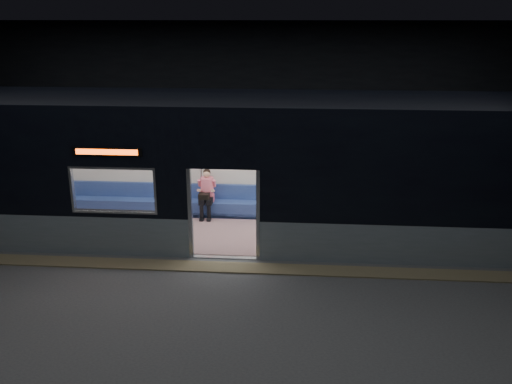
# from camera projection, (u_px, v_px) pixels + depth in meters

# --- Properties ---
(station_floor) EXTENTS (24.00, 14.00, 0.01)m
(station_floor) POSITION_uv_depth(u_px,v_px,m) (218.00, 280.00, 11.01)
(station_floor) COLOR #47494C
(station_floor) RESTS_ON ground
(station_envelope) EXTENTS (24.00, 14.00, 5.00)m
(station_envelope) POSITION_uv_depth(u_px,v_px,m) (214.00, 99.00, 9.88)
(station_envelope) COLOR black
(station_envelope) RESTS_ON station_floor
(tactile_strip) EXTENTS (22.80, 0.50, 0.03)m
(tactile_strip) POSITION_uv_depth(u_px,v_px,m) (222.00, 267.00, 11.53)
(tactile_strip) COLOR #8C7F59
(tactile_strip) RESTS_ON station_floor
(metro_car) EXTENTS (18.00, 3.04, 3.35)m
(metro_car) POSITION_uv_depth(u_px,v_px,m) (232.00, 160.00, 12.85)
(metro_car) COLOR #8994A3
(metro_car) RESTS_ON station_floor
(passenger) EXTENTS (0.38, 0.64, 1.28)m
(passenger) POSITION_uv_depth(u_px,v_px,m) (207.00, 190.00, 14.20)
(passenger) COLOR black
(passenger) RESTS_ON metro_car
(handbag) EXTENTS (0.33, 0.30, 0.14)m
(handbag) POSITION_uv_depth(u_px,v_px,m) (204.00, 196.00, 14.04)
(handbag) COLOR black
(handbag) RESTS_ON passenger
(transit_map) EXTENTS (0.98, 0.03, 0.64)m
(transit_map) POSITION_uv_depth(u_px,v_px,m) (413.00, 165.00, 13.88)
(transit_map) COLOR white
(transit_map) RESTS_ON metro_car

